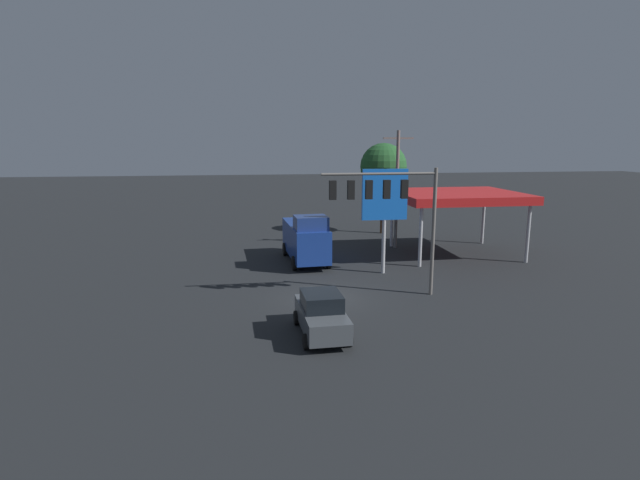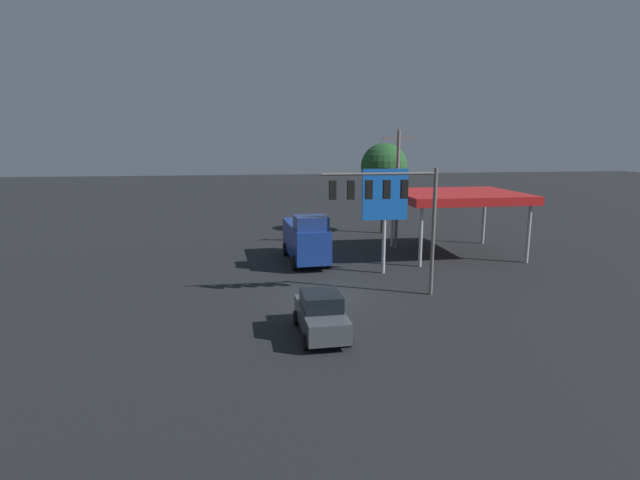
{
  "view_description": "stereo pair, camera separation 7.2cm",
  "coord_description": "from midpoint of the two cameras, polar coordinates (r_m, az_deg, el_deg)",
  "views": [
    {
      "loc": [
        4.19,
        25.79,
        8.48
      ],
      "look_at": [
        0.0,
        -2.0,
        2.83
      ],
      "focal_mm": 28.0,
      "sensor_mm": 36.0,
      "label": 1
    },
    {
      "loc": [
        4.12,
        25.8,
        8.48
      ],
      "look_at": [
        0.0,
        -2.0,
        2.83
      ],
      "focal_mm": 28.0,
      "sensor_mm": 36.0,
      "label": 2
    }
  ],
  "objects": [
    {
      "name": "delivery_truck",
      "position": [
        34.93,
        -1.56,
        0.16
      ],
      "size": [
        2.87,
        6.92,
        3.58
      ],
      "rotation": [
        0.0,
        0.0,
        1.63
      ],
      "color": "navy",
      "rests_on": "ground"
    },
    {
      "name": "gas_station_canopy",
      "position": [
        38.51,
        15.45,
        4.79
      ],
      "size": [
        9.03,
        7.94,
        4.69
      ],
      "color": "red",
      "rests_on": "ground"
    },
    {
      "name": "utility_pole",
      "position": [
        39.74,
        8.87,
        6.04
      ],
      "size": [
        2.4,
        0.26,
        9.21
      ],
      "color": "slate",
      "rests_on": "ground"
    },
    {
      "name": "street_tree",
      "position": [
        45.91,
        7.36,
        8.31
      ],
      "size": [
        4.19,
        4.19,
        8.23
      ],
      "color": "#4C331E",
      "rests_on": "ground"
    },
    {
      "name": "ground_plane",
      "position": [
        27.47,
        0.69,
        -6.62
      ],
      "size": [
        200.0,
        200.0,
        0.0
      ],
      "primitive_type": "plane",
      "color": "black"
    },
    {
      "name": "traffic_signal_assembly",
      "position": [
        26.82,
        7.78,
        4.61
      ],
      "size": [
        6.3,
        0.43,
        7.04
      ],
      "color": "slate",
      "rests_on": "ground"
    },
    {
      "name": "price_sign",
      "position": [
        31.8,
        7.49,
        4.73
      ],
      "size": [
        2.92,
        0.27,
        6.71
      ],
      "color": "#B7B7BC",
      "rests_on": "ground"
    },
    {
      "name": "sedan_waiting",
      "position": [
        22.19,
        0.22,
        -8.47
      ],
      "size": [
        2.17,
        4.46,
        1.93
      ],
      "rotation": [
        0.0,
        0.0,
        1.6
      ],
      "color": "#474C51",
      "rests_on": "ground"
    }
  ]
}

